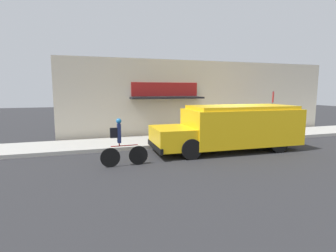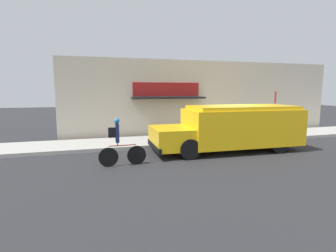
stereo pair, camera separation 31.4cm
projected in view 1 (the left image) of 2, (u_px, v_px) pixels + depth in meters
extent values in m
plane|color=#2B2B2D|center=(231.00, 143.00, 13.85)|extent=(70.00, 70.00, 0.00)
cube|color=#ADAAA3|center=(219.00, 137.00, 15.09)|extent=(28.00, 2.66, 0.17)
cube|color=beige|center=(206.00, 98.00, 16.45)|extent=(17.72, 0.18, 4.57)
cube|color=maroon|center=(165.00, 89.00, 15.43)|extent=(4.05, 0.05, 0.80)
cube|color=black|center=(168.00, 98.00, 15.08)|extent=(4.25, 0.93, 0.10)
cube|color=yellow|center=(241.00, 126.00, 12.27)|extent=(5.25, 2.51, 1.62)
cube|color=yellow|center=(172.00, 138.00, 11.37)|extent=(1.66, 2.23, 0.89)
cube|color=yellow|center=(242.00, 107.00, 12.15)|extent=(4.83, 2.31, 0.16)
cube|color=black|center=(155.00, 146.00, 11.20)|extent=(0.18, 2.33, 0.24)
cube|color=red|center=(201.00, 122.00, 13.22)|extent=(0.04, 0.44, 0.44)
cylinder|color=black|center=(175.00, 140.00, 12.52)|extent=(0.86, 0.28, 0.85)
cylinder|color=black|center=(191.00, 149.00, 10.57)|extent=(0.86, 0.28, 0.85)
cylinder|color=black|center=(252.00, 136.00, 13.70)|extent=(0.86, 0.28, 0.85)
cylinder|color=black|center=(278.00, 143.00, 11.75)|extent=(0.86, 0.28, 0.85)
cylinder|color=black|center=(138.00, 155.00, 9.82)|extent=(0.72, 0.05, 0.72)
cylinder|color=black|center=(110.00, 158.00, 9.49)|extent=(0.72, 0.05, 0.72)
cylinder|color=red|center=(124.00, 146.00, 9.60)|extent=(0.99, 0.05, 0.04)
cylinder|color=red|center=(119.00, 144.00, 9.53)|extent=(0.04, 0.04, 0.12)
cube|color=navy|center=(119.00, 133.00, 9.48)|extent=(0.12, 0.20, 0.70)
sphere|color=#2375B7|center=(119.00, 121.00, 9.42)|extent=(0.19, 0.19, 0.19)
cube|color=black|center=(114.00, 133.00, 9.41)|extent=(0.26, 0.14, 0.36)
cylinder|color=slate|center=(272.00, 113.00, 15.02)|extent=(0.07, 0.07, 2.58)
cube|color=red|center=(273.00, 97.00, 14.84)|extent=(0.45, 0.45, 0.60)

